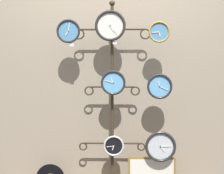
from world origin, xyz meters
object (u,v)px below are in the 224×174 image
(clock_top_left, at_px, (68,31))
(clock_middle_center, at_px, (113,83))
(clock_top_center, at_px, (110,26))
(clock_middle_right, at_px, (160,86))
(clock_bottom_right, at_px, (161,147))
(display_stand, at_px, (112,134))
(clock_bottom_center, at_px, (114,146))
(clock_top_right, at_px, (159,32))

(clock_top_left, xyz_separation_m, clock_middle_center, (0.44, 0.00, -0.50))
(clock_top_left, distance_m, clock_top_center, 0.41)
(clock_top_center, relative_size, clock_middle_right, 1.22)
(clock_top_left, height_order, clock_top_center, clock_top_center)
(clock_top_left, height_order, clock_middle_center, clock_top_left)
(clock_bottom_right, bearing_deg, clock_top_left, 179.93)
(display_stand, height_order, clock_middle_right, display_stand)
(clock_top_center, relative_size, clock_bottom_center, 1.48)
(clock_bottom_center, xyz_separation_m, clock_bottom_right, (0.46, -0.03, 0.00))
(clock_top_center, height_order, clock_bottom_right, clock_top_center)
(display_stand, distance_m, clock_middle_right, 0.69)
(clock_top_center, bearing_deg, clock_top_right, -2.27)
(display_stand, bearing_deg, clock_bottom_center, -76.57)
(clock_top_right, distance_m, clock_bottom_center, 1.21)
(clock_top_right, xyz_separation_m, clock_middle_center, (-0.45, -0.00, -0.49))
(display_stand, height_order, clock_bottom_center, display_stand)
(clock_top_right, height_order, clock_middle_right, clock_top_right)
(clock_middle_center, relative_size, clock_middle_right, 0.98)
(clock_middle_right, xyz_separation_m, clock_bottom_center, (-0.45, 0.02, -0.60))
(clock_middle_center, distance_m, clock_bottom_center, 0.63)
(clock_top_right, relative_size, clock_bottom_center, 1.02)
(clock_top_left, bearing_deg, clock_top_center, 3.66)
(clock_top_right, relative_size, clock_middle_center, 0.86)
(display_stand, bearing_deg, clock_top_left, -165.43)
(display_stand, bearing_deg, clock_top_center, -100.47)
(clock_middle_right, distance_m, clock_bottom_center, 0.75)
(display_stand, height_order, clock_top_center, display_stand)
(clock_top_left, xyz_separation_m, clock_bottom_right, (0.90, -0.00, -1.13))
(clock_top_right, xyz_separation_m, clock_bottom_center, (-0.44, 0.02, -1.13))
(display_stand, distance_m, clock_top_center, 1.09)
(clock_middle_center, height_order, clock_bottom_right, clock_middle_center)
(clock_middle_center, bearing_deg, clock_top_left, -179.52)
(clock_middle_center, bearing_deg, clock_bottom_center, 79.37)
(display_stand, height_order, clock_middle_center, display_stand)
(display_stand, height_order, clock_bottom_right, display_stand)
(clock_top_left, height_order, clock_bottom_center, clock_top_left)
(clock_top_left, height_order, clock_bottom_right, clock_top_left)
(clock_middle_center, xyz_separation_m, clock_bottom_center, (0.01, 0.03, -0.63))
(clock_top_left, xyz_separation_m, clock_bottom_center, (0.44, 0.03, -1.14))
(clock_middle_center, height_order, clock_bottom_center, clock_middle_center)
(display_stand, distance_m, clock_middle_center, 0.54)
(clock_top_center, height_order, clock_bottom_center, clock_top_center)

